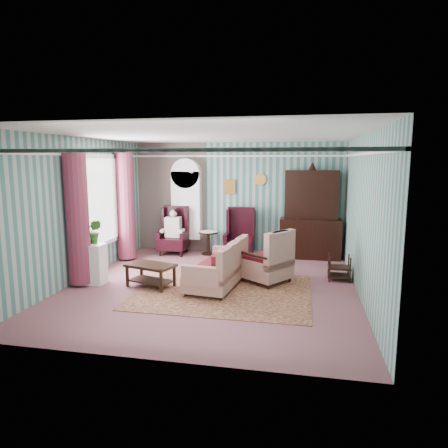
% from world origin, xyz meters
% --- Properties ---
extents(floor, '(6.00, 6.00, 0.00)m').
position_xyz_m(floor, '(0.00, 0.00, 0.00)').
color(floor, '#864E52').
rests_on(floor, ground).
extents(room_shell, '(5.53, 6.02, 2.91)m').
position_xyz_m(room_shell, '(-0.62, 0.18, 2.01)').
color(room_shell, '#3C6E68').
rests_on(room_shell, ground).
extents(bookcase, '(0.80, 0.28, 2.24)m').
position_xyz_m(bookcase, '(-1.35, 2.84, 1.12)').
color(bookcase, silver).
rests_on(bookcase, floor).
extents(dresser_hutch, '(1.50, 0.56, 2.36)m').
position_xyz_m(dresser_hutch, '(1.90, 2.72, 1.18)').
color(dresser_hutch, black).
rests_on(dresser_hutch, floor).
extents(wingback_left, '(0.76, 0.80, 1.25)m').
position_xyz_m(wingback_left, '(-1.60, 2.45, 0.62)').
color(wingback_left, black).
rests_on(wingback_left, floor).
extents(wingback_right, '(0.76, 0.80, 1.25)m').
position_xyz_m(wingback_right, '(0.15, 2.45, 0.62)').
color(wingback_right, black).
rests_on(wingback_right, floor).
extents(seated_woman, '(0.44, 0.40, 1.18)m').
position_xyz_m(seated_woman, '(-1.60, 2.45, 0.59)').
color(seated_woman, beige).
rests_on(seated_woman, floor).
extents(round_side_table, '(0.50, 0.50, 0.60)m').
position_xyz_m(round_side_table, '(-0.70, 2.60, 0.30)').
color(round_side_table, black).
rests_on(round_side_table, floor).
extents(nest_table, '(0.45, 0.38, 0.54)m').
position_xyz_m(nest_table, '(2.47, 0.90, 0.27)').
color(nest_table, black).
rests_on(nest_table, floor).
extents(plant_stand, '(0.55, 0.35, 0.80)m').
position_xyz_m(plant_stand, '(-2.40, -0.30, 0.40)').
color(plant_stand, white).
rests_on(plant_stand, floor).
extents(rug, '(3.20, 2.60, 0.01)m').
position_xyz_m(rug, '(0.30, -0.30, 0.01)').
color(rug, '#51231B').
rests_on(rug, floor).
extents(sofa, '(1.17, 1.90, 1.06)m').
position_xyz_m(sofa, '(0.09, 0.06, 0.53)').
color(sofa, '#C4B798').
rests_on(sofa, floor).
extents(floral_armchair, '(1.10, 1.14, 1.09)m').
position_xyz_m(floral_armchair, '(1.01, 0.49, 0.55)').
color(floral_armchair, '#BBB591').
rests_on(floral_armchair, floor).
extents(coffee_table, '(1.04, 0.78, 0.45)m').
position_xyz_m(coffee_table, '(-1.16, -0.26, 0.22)').
color(coffee_table, black).
rests_on(coffee_table, floor).
extents(potted_plant_a, '(0.47, 0.45, 0.41)m').
position_xyz_m(potted_plant_a, '(-2.44, -0.36, 1.01)').
color(potted_plant_a, '#1F551A').
rests_on(potted_plant_a, plant_stand).
extents(potted_plant_b, '(0.30, 0.25, 0.48)m').
position_xyz_m(potted_plant_b, '(-2.33, -0.21, 1.04)').
color(potted_plant_b, '#1B5920').
rests_on(potted_plant_b, plant_stand).
extents(potted_plant_c, '(0.28, 0.28, 0.39)m').
position_xyz_m(potted_plant_c, '(-2.49, -0.28, 0.99)').
color(potted_plant_c, '#19521D').
rests_on(potted_plant_c, plant_stand).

